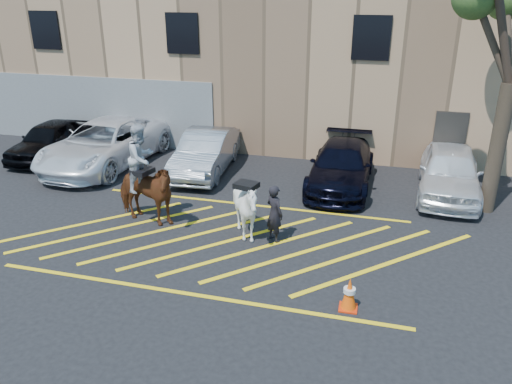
% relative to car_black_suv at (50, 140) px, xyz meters
% --- Properties ---
extents(ground, '(90.00, 90.00, 0.00)m').
position_rel_car_black_suv_xyz_m(ground, '(8.81, -4.67, -0.71)').
color(ground, black).
rests_on(ground, ground).
extents(car_black_suv, '(1.81, 4.22, 1.42)m').
position_rel_car_black_suv_xyz_m(car_black_suv, '(0.00, 0.00, 0.00)').
color(car_black_suv, black).
rests_on(car_black_suv, ground).
extents(car_white_pickup, '(3.08, 6.11, 1.66)m').
position_rel_car_black_suv_xyz_m(car_white_pickup, '(2.56, -0.27, 0.12)').
color(car_white_pickup, white).
rests_on(car_white_pickup, ground).
extents(car_silver_sedan, '(1.90, 4.60, 1.48)m').
position_rel_car_black_suv_xyz_m(car_silver_sedan, '(6.44, 0.00, 0.03)').
color(car_silver_sedan, '#91959E').
rests_on(car_silver_sedan, ground).
extents(car_blue_suv, '(1.99, 4.85, 1.40)m').
position_rel_car_black_suv_xyz_m(car_blue_suv, '(11.29, -0.09, -0.01)').
color(car_blue_suv, black).
rests_on(car_blue_suv, ground).
extents(car_white_suv, '(2.13, 4.69, 1.56)m').
position_rel_car_black_suv_xyz_m(car_white_suv, '(14.70, 0.01, 0.07)').
color(car_white_suv, white).
rests_on(car_white_suv, ground).
extents(handler, '(0.67, 0.64, 1.55)m').
position_rel_car_black_suv_xyz_m(handler, '(10.03, -4.53, 0.06)').
color(handler, black).
rests_on(handler, ground).
extents(warehouse, '(32.42, 10.20, 7.30)m').
position_rel_car_black_suv_xyz_m(warehouse, '(8.80, 7.32, 2.94)').
color(warehouse, tan).
rests_on(warehouse, ground).
extents(hatching_zone, '(12.60, 5.12, 0.01)m').
position_rel_car_black_suv_xyz_m(hatching_zone, '(8.81, -4.97, -0.70)').
color(hatching_zone, yellow).
rests_on(hatching_zone, ground).
extents(mounted_bay, '(2.33, 1.45, 2.86)m').
position_rel_car_black_suv_xyz_m(mounted_bay, '(6.28, -4.43, 0.44)').
color(mounted_bay, maroon).
rests_on(mounted_bay, ground).
extents(saddled_white, '(1.70, 1.82, 1.69)m').
position_rel_car_black_suv_xyz_m(saddled_white, '(9.29, -4.58, 0.14)').
color(saddled_white, white).
rests_on(saddled_white, ground).
extents(traffic_cone, '(0.39, 0.39, 0.73)m').
position_rel_car_black_suv_xyz_m(traffic_cone, '(12.21, -7.10, -0.35)').
color(traffic_cone, red).
rests_on(traffic_cone, ground).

